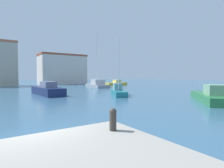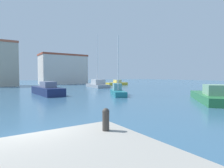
{
  "view_description": "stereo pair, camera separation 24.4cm",
  "coord_description": "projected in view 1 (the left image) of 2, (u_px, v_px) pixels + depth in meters",
  "views": [
    {
      "loc": [
        -1.05,
        -6.01,
        2.47
      ],
      "look_at": [
        15.63,
        18.91,
        1.1
      ],
      "focal_mm": 29.26,
      "sensor_mm": 36.0,
      "label": 1
    },
    {
      "loc": [
        -0.85,
        -6.15,
        2.47
      ],
      "look_at": [
        15.63,
        18.91,
        1.1
      ],
      "focal_mm": 29.26,
      "sensor_mm": 36.0,
      "label": 2
    }
  ],
  "objects": [
    {
      "name": "mooring_bollard",
      "position": [
        113.0,
        118.0,
        5.17
      ],
      "size": [
        0.21,
        0.21,
        0.64
      ],
      "color": "#38332D",
      "rests_on": "pier_quay"
    },
    {
      "name": "motorboat_navy_outer_mooring",
      "position": [
        48.0,
        90.0,
        23.68
      ],
      "size": [
        2.61,
        7.47,
        1.71
      ],
      "color": "#19234C",
      "rests_on": "water"
    },
    {
      "name": "sailboat_teal_mid_harbor",
      "position": [
        118.0,
        91.0,
        22.95
      ],
      "size": [
        3.51,
        5.21,
        7.44
      ],
      "color": "#1E707A",
      "rests_on": "water"
    },
    {
      "name": "motorboat_green_far_left",
      "position": [
        214.0,
        96.0,
        17.29
      ],
      "size": [
        7.64,
        7.33,
        1.66
      ],
      "color": "#28703D",
      "rests_on": "water"
    },
    {
      "name": "motorboat_yellow_distant_east",
      "position": [
        116.0,
        83.0,
        47.36
      ],
      "size": [
        5.93,
        1.98,
        1.41
      ],
      "color": "gold",
      "rests_on": "water"
    },
    {
      "name": "water",
      "position": [
        105.0,
        90.0,
        30.63
      ],
      "size": [
        160.0,
        160.0,
        0.0
      ],
      "primitive_type": "plane",
      "color": "#38607F",
      "rests_on": "ground"
    },
    {
      "name": "sailboat_grey_inner_mooring",
      "position": [
        97.0,
        84.0,
        38.74
      ],
      "size": [
        3.77,
        8.26,
        11.24
      ],
      "color": "gray",
      "rests_on": "water"
    },
    {
      "name": "waterfront_apartments",
      "position": [
        62.0,
        69.0,
        54.37
      ],
      "size": [
        13.21,
        7.2,
        8.74
      ],
      "color": "beige",
      "rests_on": "ground"
    }
  ]
}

